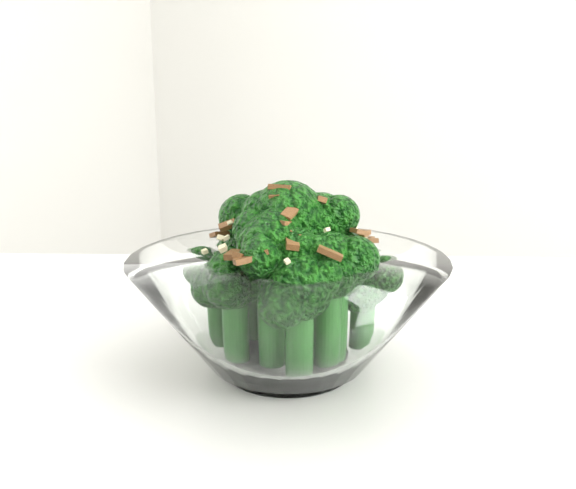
% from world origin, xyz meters
% --- Properties ---
extents(table, '(1.42, 1.22, 0.75)m').
position_xyz_m(table, '(-0.10, -0.01, 0.68)').
color(table, white).
rests_on(table, ground).
extents(broccoli_dish, '(0.25, 0.25, 0.15)m').
position_xyz_m(broccoli_dish, '(-0.26, -0.05, 0.81)').
color(broccoli_dish, white).
rests_on(broccoli_dish, table).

